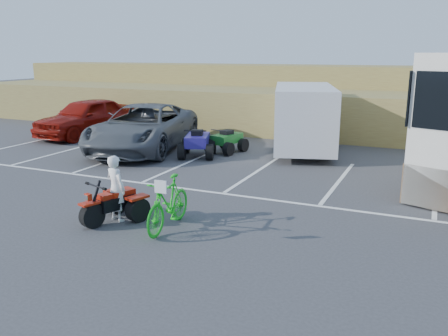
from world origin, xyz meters
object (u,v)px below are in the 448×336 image
at_px(grey_pickup, 143,128).
at_px(quad_atv_blue, 198,156).
at_px(rider, 116,188).
at_px(green_dirt_bike, 168,203).
at_px(red_car, 86,117).
at_px(cargo_trailer, 304,116).
at_px(red_trike_atv, 112,222).
at_px(quad_atv_green, 227,152).

xyz_separation_m(grey_pickup, quad_atv_blue, (2.55, -0.25, -0.90)).
relative_size(rider, green_dirt_bike, 0.79).
height_order(rider, red_car, red_car).
relative_size(rider, quad_atv_blue, 0.91).
bearing_deg(red_car, cargo_trailer, 11.03).
distance_m(rider, grey_pickup, 8.25).
bearing_deg(quad_atv_blue, red_trike_atv, -99.09).
relative_size(cargo_trailer, quad_atv_green, 3.94).
xyz_separation_m(quad_atv_blue, quad_atv_green, (0.69, 1.17, 0.00)).
bearing_deg(grey_pickup, quad_atv_green, 4.12).
bearing_deg(cargo_trailer, grey_pickup, -174.71).
height_order(green_dirt_bike, quad_atv_green, green_dirt_bike).
distance_m(grey_pickup, quad_atv_blue, 2.72).
distance_m(grey_pickup, quad_atv_green, 3.48).
relative_size(red_trike_atv, rider, 0.97).
bearing_deg(quad_atv_green, cargo_trailer, 41.95).
bearing_deg(rider, red_car, -29.02).
distance_m(red_trike_atv, cargo_trailer, 10.03).
xyz_separation_m(cargo_trailer, quad_atv_green, (-2.63, -1.49, -1.37)).
xyz_separation_m(rider, red_car, (-8.25, 8.86, 0.10)).
xyz_separation_m(grey_pickup, red_car, (-4.24, 1.67, -0.02)).
bearing_deg(green_dirt_bike, quad_atv_blue, 108.46).
distance_m(green_dirt_bike, quad_atv_green, 8.39).
bearing_deg(rider, red_trike_atv, 90.00).
bearing_deg(cargo_trailer, green_dirt_bike, -109.88).
bearing_deg(green_dirt_bike, red_car, 133.57).
height_order(grey_pickup, quad_atv_blue, grey_pickup).
bearing_deg(green_dirt_bike, cargo_trailer, 83.27).
distance_m(red_trike_atv, rider, 0.79).
distance_m(grey_pickup, red_car, 4.55).
bearing_deg(quad_atv_green, red_trike_atv, -72.51).
height_order(rider, quad_atv_green, rider).
relative_size(rider, red_car, 0.30).
bearing_deg(grey_pickup, rider, -72.52).
relative_size(red_car, cargo_trailer, 0.88).
height_order(red_car, quad_atv_blue, red_car).
xyz_separation_m(rider, quad_atv_blue, (-1.47, 6.94, -0.77)).
relative_size(grey_pickup, quad_atv_blue, 3.80).
bearing_deg(quad_atv_blue, red_car, 143.77).
bearing_deg(quad_atv_green, green_dirt_bike, -62.67).
xyz_separation_m(red_trike_atv, green_dirt_bike, (1.42, 0.17, 0.59)).
bearing_deg(rider, grey_pickup, -42.80).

